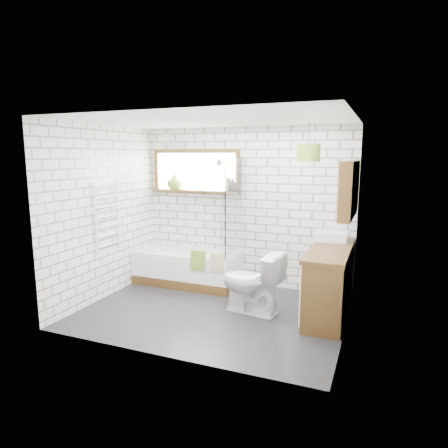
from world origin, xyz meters
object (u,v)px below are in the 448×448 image
at_px(basin, 332,236).
at_px(pendant, 309,153).
at_px(vanity, 330,281).
at_px(bathtub, 187,267).
at_px(toilet, 251,282).

relative_size(basin, pendant, 1.44).
height_order(vanity, pendant, pendant).
distance_m(bathtub, toilet, 1.55).
bearing_deg(pendant, bathtub, 170.51).
bearing_deg(basin, pendant, -128.03).
distance_m(vanity, basin, 0.70).
relative_size(vanity, basin, 3.59).
bearing_deg(pendant, basin, 51.97).
relative_size(bathtub, basin, 3.83).
height_order(bathtub, toilet, toilet).
bearing_deg(toilet, pendant, 133.37).
bearing_deg(bathtub, vanity, -10.37).
bearing_deg(toilet, bathtub, -111.36).
distance_m(basin, pendant, 1.24).
distance_m(bathtub, pendant, 2.70).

